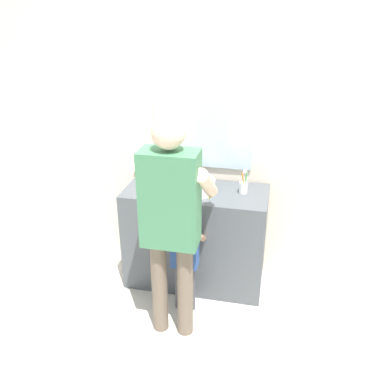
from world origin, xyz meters
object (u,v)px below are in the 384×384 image
Objects in this scene: toothbrush_cup at (243,187)px; adult_parent at (171,212)px; child_toddler at (185,251)px; soap_bottle at (155,180)px.

adult_parent is at bearing -121.60° from toothbrush_cup.
child_toddler is (-0.39, -0.44, -0.40)m from toothbrush_cup.
soap_bottle is at bearing -176.56° from toothbrush_cup.
toothbrush_cup is 0.71m from child_toddler.
adult_parent is (0.32, -0.65, 0.06)m from soap_bottle.
toothbrush_cup is at bearing 48.23° from child_toddler.
soap_bottle reaches higher than child_toddler.
child_toddler is at bearing -48.26° from soap_bottle.
soap_bottle is at bearing 131.74° from child_toddler.
toothbrush_cup is at bearing 58.40° from adult_parent.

